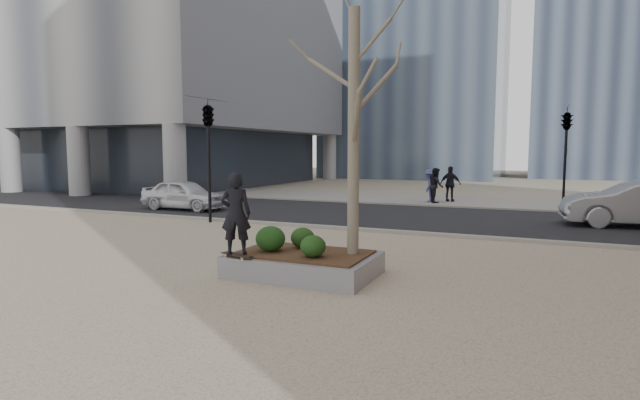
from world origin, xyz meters
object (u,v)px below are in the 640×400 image
at_px(planter, 304,264).
at_px(police_car, 184,194).
at_px(skateboard, 237,256).
at_px(skateboarder, 236,214).

bearing_deg(planter, police_car, 139.90).
bearing_deg(skateboard, police_car, 150.93).
bearing_deg(planter, skateboard, -141.34).
xyz_separation_m(skateboard, police_car, (-8.77, 9.19, 0.20)).
relative_size(skateboard, police_car, 0.20).
xyz_separation_m(planter, skateboarder, (-1.10, -0.88, 1.14)).
relative_size(planter, skateboard, 3.85).
bearing_deg(skateboarder, skateboard, -115.39).
bearing_deg(police_car, skateboarder, -136.21).
relative_size(skateboarder, police_car, 0.43).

